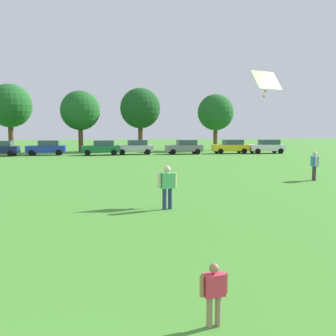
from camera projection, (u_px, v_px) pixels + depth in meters
The scene contains 15 objects.
ground_plane at pixel (92, 166), 32.16m from camera, with size 160.00×160.00×0.00m, color #42842D.
child_kite_flyer at pixel (214, 289), 5.95m from camera, with size 0.46×0.24×0.99m.
adult_bystander at pixel (167, 184), 14.68m from camera, with size 0.73×0.45×1.62m.
bystander_near_trees at pixel (314, 163), 22.94m from camera, with size 0.44×0.78×1.69m.
kite at pixel (266, 81), 17.18m from camera, with size 1.44×1.01×1.16m.
parked_car_blue_1 at pixel (47, 148), 45.16m from camera, with size 4.30×2.02×1.68m.
parked_car_green_2 at pixel (101, 148), 45.13m from camera, with size 4.30×2.02×1.68m.
parked_car_silver_3 at pixel (135, 147), 46.43m from camera, with size 4.30×2.02×1.68m.
parked_car_gray_4 at pixel (185, 147), 47.01m from camera, with size 4.30×2.02×1.68m.
parked_car_yellow_5 at pixel (231, 146), 48.10m from camera, with size 4.30×2.02×1.68m.
parked_car_white_6 at pixel (267, 146), 48.35m from camera, with size 4.30×2.02×1.68m.
tree_left at pixel (10, 106), 51.69m from camera, with size 5.67×5.67×8.83m.
tree_center at pixel (80, 111), 50.43m from camera, with size 5.02×5.02×7.82m.
tree_right at pixel (140, 108), 53.52m from camera, with size 5.44×5.44×8.47m.
tree_far_right at pixel (216, 113), 54.56m from camera, with size 4.96×4.96×7.73m.
Camera 1 is at (0.75, -2.59, 2.98)m, focal length 42.48 mm.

